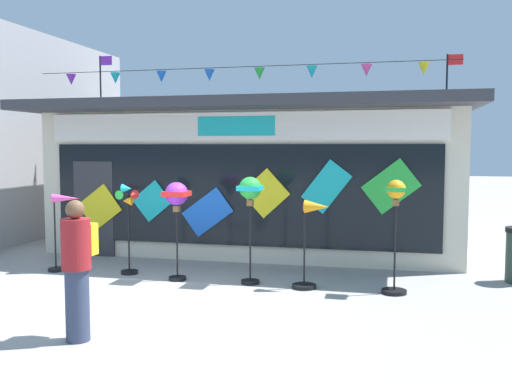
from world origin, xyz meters
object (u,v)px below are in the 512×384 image
Objects in this scene: wind_spinner_far_right at (396,214)px; wind_spinner_far_left at (63,218)px; wind_spinner_left at (128,214)px; person_near_camera at (78,267)px; kite_shop_building at (260,175)px; wind_spinner_right at (312,234)px; wind_spinner_center_left at (177,200)px; wind_spinner_center_right at (250,197)px.

wind_spinner_far_left is at bearing 178.20° from wind_spinner_far_right.
wind_spinner_left is 0.98× the size of person_near_camera.
kite_shop_building is 6.93m from person_near_camera.
kite_shop_building is at bearing 128.86° from wind_spinner_far_right.
wind_spinner_center_left is at bearing 179.00° from wind_spinner_right.
wind_spinner_center_right is (1.29, 0.05, 0.08)m from wind_spinner_center_left.
wind_spinner_far_left is 3.99m from person_near_camera.
person_near_camera is (-2.35, -3.09, -0.01)m from wind_spinner_right.
wind_spinner_far_left is at bearing 178.49° from wind_spinner_center_right.
kite_shop_building is 3.79m from wind_spinner_center_left.
wind_spinner_far_left is at bearing -176.11° from wind_spinner_left.
wind_spinner_center_right is at bearing 177.77° from wind_spinner_far_right.
wind_spinner_left is 1.10m from wind_spinner_center_left.
wind_spinner_right is 3.89m from person_near_camera.
wind_spinner_left is 2.36m from wind_spinner_center_right.
wind_spinner_right is at bearing -2.23° from wind_spinner_far_left.
wind_spinner_far_right is (5.94, -0.19, 0.27)m from wind_spinner_far_left.
person_near_camera reaches higher than wind_spinner_right.
wind_spinner_far_left is 0.88× the size of wind_spinner_left.
wind_spinner_right is (1.05, -0.09, -0.57)m from wind_spinner_center_right.
wind_spinner_center_right is 3.48m from person_near_camera.
wind_spinner_center_right is (0.69, -3.69, -0.17)m from kite_shop_building.
wind_spinner_center_right is at bearing 2.00° from wind_spinner_center_left.
wind_spinner_left is 3.52m from person_near_camera.
kite_shop_building is 3.91m from wind_spinner_left.
kite_shop_building is 5.40× the size of person_near_camera.
wind_spinner_right is (3.37, -0.27, -0.19)m from wind_spinner_left.
person_near_camera is at bearing -90.22° from wind_spinner_center_left.
wind_spinner_right is (2.34, -0.04, -0.49)m from wind_spinner_center_left.
kite_shop_building reaches higher than wind_spinner_center_right.
wind_spinner_center_right reaches higher than person_near_camera.
wind_spinner_right is at bearing 179.74° from wind_spinner_far_right.
wind_spinner_left is at bearing 176.67° from wind_spinner_far_right.
wind_spinner_far_right is at bearing 41.06° from person_near_camera.
kite_shop_building is at bearing 85.78° from person_near_camera.
kite_shop_building is 5.34× the size of wind_spinner_center_left.
wind_spinner_far_left is (-2.90, -3.59, -0.65)m from kite_shop_building.
kite_shop_building is 3.75m from wind_spinner_center_right.
wind_spinner_center_left is 1.17× the size of wind_spinner_right.
person_near_camera is at bearing -139.85° from wind_spinner_far_right.
wind_spinner_center_left is at bearing -12.33° from wind_spinner_left.
wind_spinner_left is 3.39m from wind_spinner_right.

